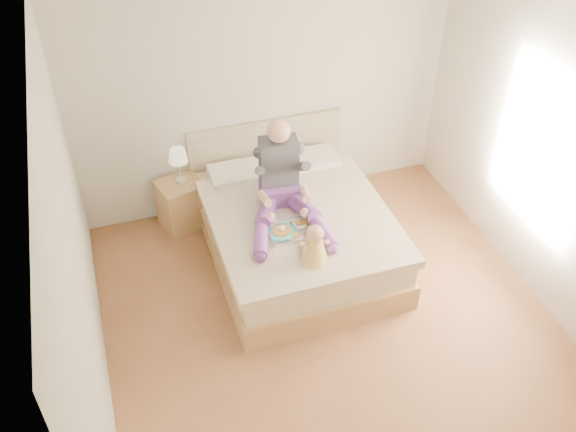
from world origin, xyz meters
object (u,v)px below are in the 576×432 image
object	(u,v)px
bed	(295,227)
tray	(290,229)
baby	(314,246)
nightstand	(182,204)
adult	(282,185)

from	to	relation	value
bed	tray	distance (m)	0.51
bed	baby	xyz separation A→B (m)	(-0.09, -0.79, 0.45)
nightstand	adult	size ratio (longest dim) A/B	0.48
bed	tray	xyz separation A→B (m)	(-0.17, -0.36, 0.32)
tray	bed	bearing A→B (deg)	65.89
nightstand	adult	world-z (taller)	adult
baby	tray	bearing A→B (deg)	94.68
baby	bed	bearing A→B (deg)	78.07
adult	baby	bearing A→B (deg)	-79.41
bed	nightstand	xyz separation A→B (m)	(-1.00, 0.79, -0.04)
bed	adult	xyz separation A→B (m)	(-0.13, -0.00, 0.56)
tray	baby	bearing A→B (deg)	-79.37
bed	nightstand	bearing A→B (deg)	141.62
nightstand	tray	xyz separation A→B (m)	(0.83, -1.16, 0.36)
tray	nightstand	bearing A→B (deg)	126.15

